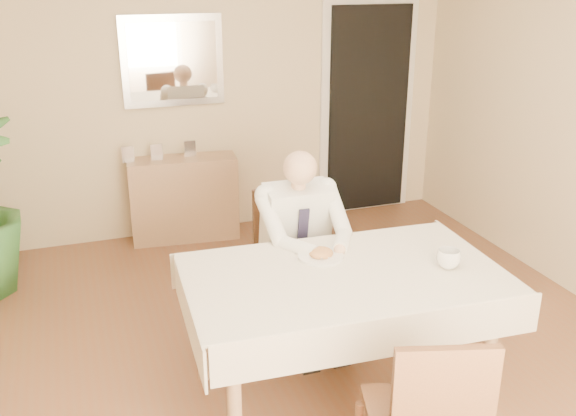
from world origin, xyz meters
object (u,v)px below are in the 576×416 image
object	(u,v)px
seated_man	(305,241)
sideboard	(184,199)
dining_table	(343,286)
chair_near	(427,414)
chair_far	(289,249)
coffee_mug	(449,259)

from	to	relation	value
seated_man	sideboard	distance (m)	1.98
dining_table	seated_man	size ratio (longest dim) A/B	1.42
dining_table	chair_near	distance (m)	0.92
dining_table	chair_far	size ratio (longest dim) A/B	1.93
chair_far	sideboard	size ratio (longest dim) A/B	0.98
seated_man	sideboard	world-z (taller)	seated_man
chair_near	seated_man	world-z (taller)	seated_man
dining_table	sideboard	distance (m)	2.55
chair_far	seated_man	bearing A→B (deg)	-85.12
chair_near	sideboard	xyz separation A→B (m)	(-0.41, 3.41, -0.14)
dining_table	coffee_mug	bearing A→B (deg)	-10.66
dining_table	seated_man	xyz separation A→B (m)	(-0.00, 0.59, 0.02)
chair_far	coffee_mug	bearing A→B (deg)	-56.23
chair_near	seated_man	bearing A→B (deg)	105.83
chair_far	dining_table	bearing A→B (deg)	-85.12
seated_man	coffee_mug	bearing A→B (deg)	-52.37
coffee_mug	seated_man	bearing A→B (deg)	127.63
seated_man	coffee_mug	xyz separation A→B (m)	(0.56, -0.73, 0.11)
chair_near	seated_man	distance (m)	1.52
chair_near	seated_man	size ratio (longest dim) A/B	0.73
coffee_mug	chair_far	bearing A→B (deg)	118.88
sideboard	seated_man	bearing A→B (deg)	-71.83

